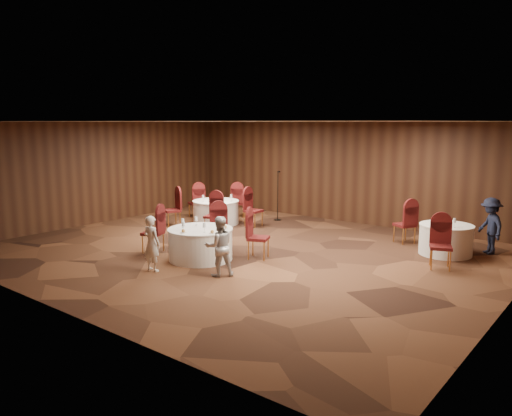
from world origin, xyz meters
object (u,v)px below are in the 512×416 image
Objects in this scene: woman_b at (219,246)px; man_c at (490,226)px; woman_a at (152,243)px; table_main at (200,244)px; table_left at (216,212)px; table_right at (446,239)px; mic_stand at (278,206)px.

woman_b is 0.91× the size of man_c.
woman_a is 1.52m from woman_b.
table_main is 4.20m from table_left.
table_right is at bearing 42.62° from table_main.
mic_stand is 1.17× the size of man_c.
woman_a is at bearing -79.19° from mic_stand.
table_left is 1.15× the size of woman_b.
table_left is at bearing -174.19° from table_right.
woman_a is (-4.54, -5.33, 0.23)m from table_right.
man_c reaches higher than table_main.
mic_stand is (1.20, 1.68, 0.10)m from table_left.
table_right is (6.95, 0.71, -0.00)m from table_left.
woman_a is at bearing -130.42° from table_right.
woman_a is 8.09m from man_c.
table_left is at bearing -125.59° from mic_stand.
table_right is 0.92× the size of man_c.
table_right is 5.83m from mic_stand.
table_main is 1.20× the size of table_right.
man_c is at bearing -132.60° from woman_a.
table_left is at bearing 127.90° from table_main.
man_c is at bearing -2.02° from mic_stand.
table_main is 7.04m from man_c.
table_right is (4.37, 4.02, 0.00)m from table_main.
table_right is 1.14m from man_c.
table_main is at bearing -137.38° from table_right.
mic_stand is 6.22m from woman_b.
mic_stand is 6.42m from woman_a.
woman_a is (-0.17, -1.31, 0.23)m from table_main.
table_left is 1.05× the size of man_c.
man_c is at bearing 42.62° from table_main.
table_main is 5.94m from table_right.
table_right is at bearing -131.66° from woman_a.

